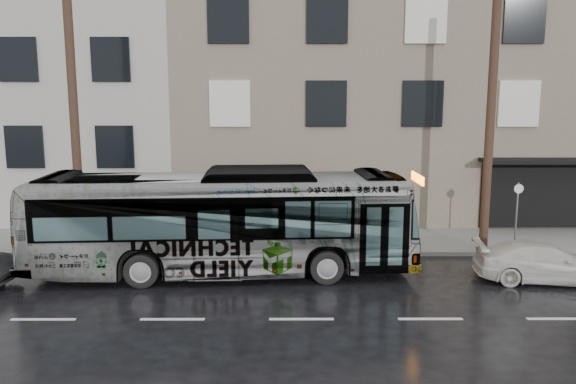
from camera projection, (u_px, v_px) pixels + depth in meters
name	position (u px, v px, depth m)	size (l,w,h in m)	color
ground	(299.00, 286.00, 16.37)	(120.00, 120.00, 0.00)	black
sidewalk	(296.00, 241.00, 21.19)	(90.00, 3.60, 0.15)	gray
building_taupe	(394.00, 96.00, 28.00)	(20.00, 12.00, 11.00)	gray
utility_pole_front	(490.00, 121.00, 18.87)	(0.30, 0.30, 9.00)	#432D21
utility_pole_rear	(74.00, 121.00, 18.83)	(0.30, 0.30, 9.00)	#432D21
sign_post	(516.00, 217.00, 19.42)	(0.06, 0.06, 2.40)	slate
bus	(222.00, 222.00, 17.28)	(2.76, 11.78, 3.28)	#B2B2B2
white_sedan	(544.00, 262.00, 16.73)	(1.64, 4.03, 1.17)	silver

